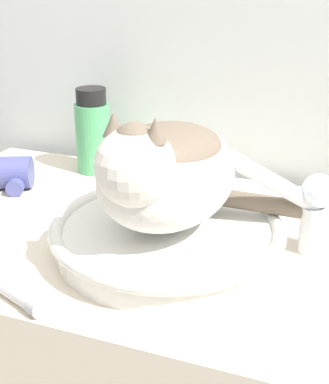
% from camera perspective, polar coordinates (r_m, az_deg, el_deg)
% --- Properties ---
extents(wall_back, '(8.00, 0.05, 2.40)m').
position_cam_1_polar(wall_back, '(1.06, 10.29, 19.05)').
color(wall_back, silver).
rests_on(wall_back, ground_plane).
extents(sink_basin, '(0.35, 0.35, 0.05)m').
position_cam_1_polar(sink_basin, '(0.80, 0.28, -4.52)').
color(sink_basin, silver).
rests_on(sink_basin, vanity_counter).
extents(cat, '(0.30, 0.28, 0.18)m').
position_cam_1_polar(cat, '(0.74, 0.03, 2.42)').
color(cat, silver).
rests_on(cat, sink_basin).
extents(faucet, '(0.16, 0.08, 0.16)m').
position_cam_1_polar(faucet, '(0.80, 14.88, -1.28)').
color(faucet, silver).
rests_on(faucet, vanity_counter).
extents(mouthwash_bottle, '(0.07, 0.07, 0.17)m').
position_cam_1_polar(mouthwash_bottle, '(1.10, -7.64, 6.32)').
color(mouthwash_bottle, '#4CA366').
rests_on(mouthwash_bottle, vanity_counter).
extents(cream_tube, '(0.14, 0.07, 0.03)m').
position_cam_1_polar(cream_tube, '(0.73, -16.03, -9.90)').
color(cream_tube, silver).
rests_on(cream_tube, vanity_counter).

